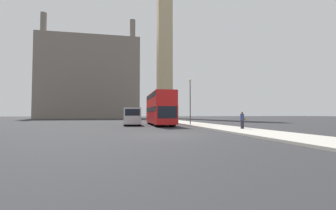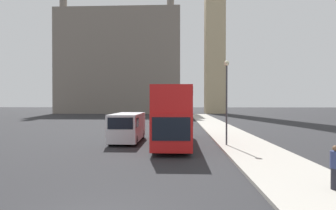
# 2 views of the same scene
# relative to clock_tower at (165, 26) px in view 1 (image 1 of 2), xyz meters

# --- Properties ---
(ground_plane) EXTENTS (300.00, 300.00, 0.00)m
(ground_plane) POSITION_rel_clock_tower_xyz_m (-12.20, -68.13, -35.33)
(ground_plane) COLOR #28282B
(sidewalk_strip) EXTENTS (3.97, 120.00, 0.15)m
(sidewalk_strip) POSITION_rel_clock_tower_xyz_m (-5.21, -68.13, -35.25)
(sidewalk_strip) COLOR #ADA89E
(sidewalk_strip) RESTS_ON ground_plane
(clock_tower) EXTENTS (5.77, 5.94, 69.11)m
(clock_tower) POSITION_rel_clock_tower_xyz_m (0.00, 0.00, 0.00)
(clock_tower) COLOR tan
(clock_tower) RESTS_ON ground_plane
(building_block_distant) EXTENTS (34.36, 15.85, 35.12)m
(building_block_distant) POSITION_rel_clock_tower_xyz_m (-26.90, 2.68, -20.89)
(building_block_distant) COLOR slate
(building_block_distant) RESTS_ON ground_plane
(red_double_decker_bus) EXTENTS (2.50, 10.83, 4.21)m
(red_double_decker_bus) POSITION_rel_clock_tower_xyz_m (-10.47, -54.19, -32.98)
(red_double_decker_bus) COLOR red
(red_double_decker_bus) RESTS_ON ground_plane
(white_van) EXTENTS (2.14, 5.33, 2.27)m
(white_van) POSITION_rel_clock_tower_xyz_m (-14.13, -53.62, -34.10)
(white_van) COLOR silver
(white_van) RESTS_ON ground_plane
(pedestrian) EXTENTS (0.50, 0.34, 1.54)m
(pedestrian) POSITION_rel_clock_tower_xyz_m (-4.58, -64.96, -34.41)
(pedestrian) COLOR #23232D
(pedestrian) RESTS_ON sidewalk_strip
(street_lamp) EXTENTS (0.36, 0.36, 5.97)m
(street_lamp) POSITION_rel_clock_tower_xyz_m (-6.66, -55.57, -31.28)
(street_lamp) COLOR #38383D
(street_lamp) RESTS_ON sidewalk_strip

